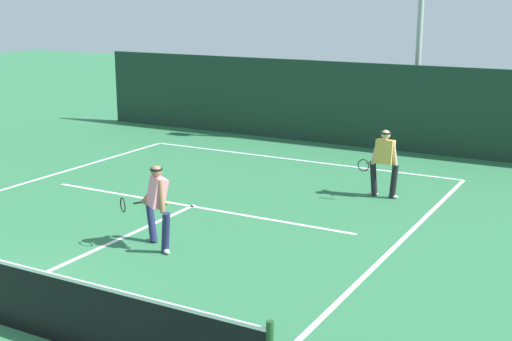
{
  "coord_description": "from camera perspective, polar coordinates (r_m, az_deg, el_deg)",
  "views": [
    {
      "loc": [
        8.69,
        -6.34,
        4.66
      ],
      "look_at": [
        1.59,
        6.47,
        1.0
      ],
      "focal_mm": 48.74,
      "sensor_mm": 36.0,
      "label": 1
    }
  ],
  "objects": [
    {
      "name": "back_fence_windscreen",
      "position": [
        22.73,
        6.23,
        5.54
      ],
      "size": [
        17.83,
        0.12,
        2.68
      ],
      "primitive_type": "cube",
      "color": "#1B3628",
      "rests_on": "ground_plane"
    },
    {
      "name": "court_line_baseline_far",
      "position": [
        20.54,
        3.18,
        0.9
      ],
      "size": [
        9.85,
        0.1,
        0.01
      ],
      "primitive_type": "cube",
      "color": "white",
      "rests_on": "ground_plane"
    },
    {
      "name": "player_near",
      "position": [
        13.27,
        -8.14,
        -2.63
      ],
      "size": [
        1.17,
        0.8,
        1.62
      ],
      "rotation": [
        0.0,
        0.0,
        2.57
      ],
      "color": "#1E234C",
      "rests_on": "ground_plane"
    },
    {
      "name": "court_line_centre",
      "position": [
        13.72,
        -12.59,
        -6.16
      ],
      "size": [
        0.1,
        6.4,
        0.01
      ],
      "primitive_type": "cube",
      "color": "white",
      "rests_on": "ground_plane"
    },
    {
      "name": "tennis_ball",
      "position": [
        16.19,
        -7.27,
        -2.69
      ],
      "size": [
        0.07,
        0.07,
        0.07
      ],
      "primitive_type": "sphere",
      "color": "#D1E033",
      "rests_on": "ground_plane"
    },
    {
      "name": "player_far",
      "position": [
        16.75,
        10.47,
        0.83
      ],
      "size": [
        0.85,
        0.83,
        1.64
      ],
      "rotation": [
        0.0,
        0.0,
        3.1
      ],
      "color": "black",
      "rests_on": "ground_plane"
    },
    {
      "name": "court_line_service",
      "position": [
        16.02,
        -5.3,
        -2.93
      ],
      "size": [
        8.03,
        0.1,
        0.01
      ],
      "primitive_type": "cube",
      "color": "white",
      "rests_on": "ground_plane"
    }
  ]
}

